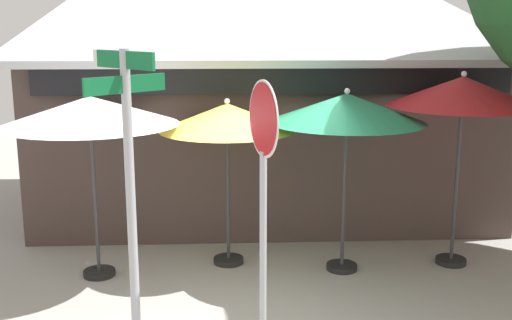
# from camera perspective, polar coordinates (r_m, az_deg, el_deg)

# --- Properties ---
(ground_plane) EXTENTS (28.00, 28.00, 0.10)m
(ground_plane) POSITION_cam_1_polar(r_m,az_deg,el_deg) (8.03, -0.60, -13.46)
(ground_plane) COLOR #9E9B93
(cafe_building) EXTENTS (8.38, 5.29, 3.99)m
(cafe_building) POSITION_cam_1_polar(r_m,az_deg,el_deg) (11.97, 0.78, 3.37)
(cafe_building) COLOR #473833
(cafe_building) RESTS_ON ground
(street_sign_post) EXTENTS (0.68, 0.70, 3.23)m
(street_sign_post) POSITION_cam_1_polar(r_m,az_deg,el_deg) (5.95, -11.50, -2.28)
(street_sign_post) COLOR #A8AAB2
(street_sign_post) RESTS_ON ground
(stop_sign) EXTENTS (0.24, 0.71, 2.94)m
(stop_sign) POSITION_cam_1_polar(r_m,az_deg,el_deg) (5.96, 0.67, -1.31)
(stop_sign) COLOR #A8AAB2
(stop_sign) RESTS_ON ground
(patio_umbrella_ivory_left) EXTENTS (2.36, 2.36, 2.59)m
(patio_umbrella_ivory_left) POSITION_cam_1_polar(r_m,az_deg,el_deg) (8.53, -14.98, 4.28)
(patio_umbrella_ivory_left) COLOR black
(patio_umbrella_ivory_left) RESTS_ON ground
(patio_umbrella_mustard_center) EXTENTS (1.93, 1.93, 2.44)m
(patio_umbrella_mustard_center) POSITION_cam_1_polar(r_m,az_deg,el_deg) (8.74, -2.67, 3.79)
(patio_umbrella_mustard_center) COLOR black
(patio_umbrella_mustard_center) RESTS_ON ground
(patio_umbrella_forest_green_right) EXTENTS (2.17, 2.17, 2.60)m
(patio_umbrella_forest_green_right) POSITION_cam_1_polar(r_m,az_deg,el_deg) (8.55, 8.32, 4.61)
(patio_umbrella_forest_green_right) COLOR black
(patio_umbrella_forest_green_right) RESTS_ON ground
(patio_umbrella_crimson_far_right) EXTENTS (2.10, 2.10, 2.82)m
(patio_umbrella_crimson_far_right) POSITION_cam_1_polar(r_m,az_deg,el_deg) (9.13, 18.44, 5.85)
(patio_umbrella_crimson_far_right) COLOR black
(patio_umbrella_crimson_far_right) RESTS_ON ground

